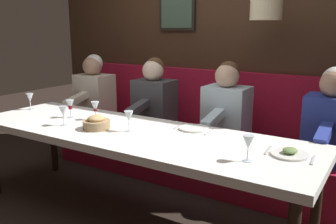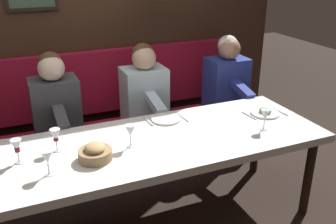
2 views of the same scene
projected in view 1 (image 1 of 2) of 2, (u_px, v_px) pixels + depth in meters
ground_plane at (134, 216)px, 3.04m from camera, size 12.00×12.00×0.00m
dining_table at (132, 138)px, 2.89m from camera, size 0.90×2.91×0.74m
banquette_bench at (186, 159)px, 3.73m from camera, size 0.52×3.11×0.45m
back_wall_panel at (214, 44)px, 3.94m from camera, size 0.59×4.31×2.90m
diner_nearest at (331, 120)px, 2.90m from camera, size 0.60×0.40×0.79m
diner_near at (226, 107)px, 3.37m from camera, size 0.60×0.40×0.79m
diner_middle at (154, 99)px, 3.79m from camera, size 0.60×0.40×0.79m
diner_far at (94, 91)px, 4.22m from camera, size 0.60×0.40×0.79m
place_setting_0 at (194, 128)px, 2.91m from camera, size 0.24×0.31×0.01m
place_setting_1 at (290, 153)px, 2.31m from camera, size 0.24×0.32×0.05m
wine_glass_0 at (63, 112)px, 3.00m from camera, size 0.07×0.07×0.16m
wine_glass_1 at (70, 105)px, 3.27m from camera, size 0.07×0.07×0.16m
wine_glass_2 at (129, 117)px, 2.83m from camera, size 0.07×0.07×0.16m
wine_glass_3 at (248, 143)px, 2.19m from camera, size 0.07×0.07×0.16m
wine_glass_4 at (95, 107)px, 3.20m from camera, size 0.07×0.07×0.16m
wine_glass_5 at (30, 98)px, 3.60m from camera, size 0.07×0.07×0.16m
bread_bowl at (97, 123)px, 2.92m from camera, size 0.22×0.22×0.12m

